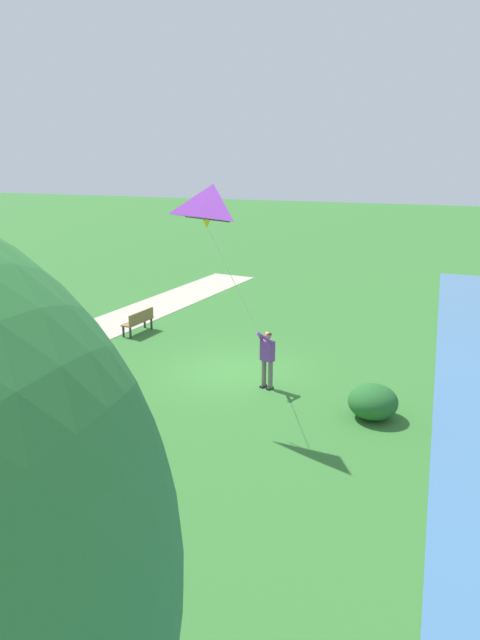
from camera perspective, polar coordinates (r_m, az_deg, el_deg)
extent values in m
plane|color=#33702D|center=(19.20, -0.51, -4.85)|extent=(120.00, 120.00, 0.00)
cube|color=#B7AD99|center=(20.95, -21.34, -4.15)|extent=(7.31, 31.99, 0.02)
cube|color=#232328|center=(17.84, 2.83, -6.44)|extent=(0.19, 0.26, 0.06)
cylinder|color=slate|center=(17.70, 2.89, -5.17)|extent=(0.14, 0.14, 0.82)
cube|color=#232328|center=(17.98, 2.22, -6.25)|extent=(0.19, 0.26, 0.06)
cylinder|color=slate|center=(17.84, 2.27, -4.99)|extent=(0.14, 0.14, 0.82)
cube|color=#753899|center=(17.52, 2.61, -2.91)|extent=(0.45, 0.35, 0.60)
sphere|color=tan|center=(17.38, 2.63, -1.48)|extent=(0.22, 0.22, 0.22)
ellipsoid|color=#4C3319|center=(17.38, 2.66, -1.35)|extent=(0.29, 0.29, 0.13)
cylinder|color=#753899|center=(17.16, 2.41, -1.74)|extent=(0.49, 0.42, 0.43)
cylinder|color=#753899|center=(17.27, 1.95, -1.62)|extent=(0.16, 0.56, 0.43)
sphere|color=tan|center=(17.06, 1.85, -1.39)|extent=(0.10, 0.10, 0.10)
pyramid|color=purple|center=(14.89, -2.50, 10.99)|extent=(1.71, 1.18, 0.80)
cone|color=yellow|center=(14.78, -3.16, 9.06)|extent=(0.27, 0.27, 0.22)
cylinder|color=black|center=(14.77, -3.17, 9.48)|extent=(1.42, 0.70, 0.02)
cylinder|color=silver|center=(15.84, -0.46, 3.37)|extent=(0.80, 1.97, 3.28)
cube|color=olive|center=(23.24, -9.66, -0.14)|extent=(0.67, 1.55, 0.05)
cube|color=olive|center=(23.07, -9.30, 0.33)|extent=(0.27, 1.49, 0.40)
cube|color=#2D2D33|center=(22.89, -10.95, -1.05)|extent=(0.07, 0.07, 0.45)
cube|color=#2D2D33|center=(22.70, -10.31, -1.16)|extent=(0.07, 0.07, 0.45)
cube|color=#2D2D33|center=(23.91, -8.99, -0.21)|extent=(0.07, 0.07, 0.45)
cube|color=#2D2D33|center=(23.73, -8.36, -0.31)|extent=(0.07, 0.07, 0.45)
cube|color=olive|center=(20.68, -15.43, -2.56)|extent=(0.67, 1.55, 0.05)
cube|color=olive|center=(20.49, -15.08, -2.05)|extent=(0.27, 1.49, 0.40)
cube|color=#2D2D33|center=(20.40, -16.97, -3.61)|extent=(0.07, 0.07, 0.45)
cube|color=#2D2D33|center=(20.19, -16.31, -3.77)|extent=(0.07, 0.07, 0.45)
cube|color=#2D2D33|center=(21.32, -14.50, -2.57)|extent=(0.07, 0.07, 0.45)
cube|color=#2D2D33|center=(21.12, -13.84, -2.70)|extent=(0.07, 0.07, 0.45)
ellipsoid|color=#236028|center=(16.25, 12.44, -7.54)|extent=(1.30, 1.31, 0.91)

